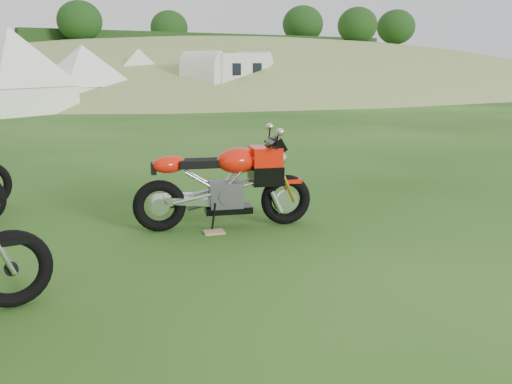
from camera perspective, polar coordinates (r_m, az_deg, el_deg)
ground at (r=6.46m, az=2.73°, el=-5.06°), size 120.00×120.00×0.00m
hillside at (r=52.79m, az=-2.65°, el=10.85°), size 80.00×64.00×8.00m
hedgerow at (r=52.79m, az=-2.65°, el=10.85°), size 36.00×1.20×8.60m
sport_motorcycle at (r=6.89m, az=-3.25°, el=1.44°), size 2.11×1.27×1.24m
plywood_board at (r=6.82m, az=-4.22°, el=-4.01°), size 0.29×0.26×0.02m
tent_left at (r=24.19m, az=-23.21°, el=10.80°), size 4.46×4.46×2.98m
tent_mid at (r=26.48m, az=-16.86°, el=11.03°), size 3.52×3.52×2.65m
tent_right at (r=29.00m, az=-11.56°, el=11.38°), size 3.82×3.82×2.59m
caravan at (r=27.59m, az=-2.67°, el=11.31°), size 5.52×4.04×2.36m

